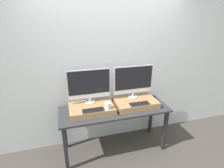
{
  "coord_description": "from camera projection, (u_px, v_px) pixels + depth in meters",
  "views": [
    {
      "loc": [
        -0.69,
        -2.0,
        2.12
      ],
      "look_at": [
        0.0,
        0.45,
        1.13
      ],
      "focal_mm": 28.0,
      "sensor_mm": 36.0,
      "label": 1
    }
  ],
  "objects": [
    {
      "name": "ground_plane",
      "position": [
        120.0,
        161.0,
        2.74
      ],
      "size": [
        12.0,
        12.0,
        0.0
      ],
      "primitive_type": "plane",
      "color": "#423D38"
    },
    {
      "name": "keyboard_left",
      "position": [
        93.0,
        110.0,
        2.49
      ],
      "size": [
        0.31,
        0.12,
        0.01
      ],
      "color": "#2D2D2D",
      "rests_on": "wooden_riser_left"
    },
    {
      "name": "wooden_riser_left",
      "position": [
        92.0,
        108.0,
        2.64
      ],
      "size": [
        0.67,
        0.44,
        0.09
      ],
      "color": "#99754C",
      "rests_on": "workbench"
    },
    {
      "name": "mug",
      "position": [
        108.0,
        106.0,
        2.53
      ],
      "size": [
        0.09,
        0.09,
        0.1
      ],
      "color": "white",
      "rests_on": "wooden_riser_left"
    },
    {
      "name": "keyboard_right",
      "position": [
        139.0,
        104.0,
        2.67
      ],
      "size": [
        0.31,
        0.12,
        0.01
      ],
      "color": "#2D2D2D",
      "rests_on": "wooden_riser_right"
    },
    {
      "name": "wall_back",
      "position": [
        108.0,
        69.0,
        2.88
      ],
      "size": [
        8.0,
        0.04,
        2.6
      ],
      "color": "silver",
      "rests_on": "ground_plane"
    },
    {
      "name": "monitor_left",
      "position": [
        89.0,
        85.0,
        2.63
      ],
      "size": [
        0.65,
        0.16,
        0.53
      ],
      "color": "#B2B2B7",
      "rests_on": "wooden_riser_left"
    },
    {
      "name": "monitor_right",
      "position": [
        133.0,
        81.0,
        2.82
      ],
      "size": [
        0.65,
        0.16,
        0.53
      ],
      "color": "#B2B2B7",
      "rests_on": "wooden_riser_right"
    },
    {
      "name": "wooden_riser_right",
      "position": [
        135.0,
        103.0,
        2.82
      ],
      "size": [
        0.67,
        0.44,
        0.09
      ],
      "color": "#99754C",
      "rests_on": "workbench"
    },
    {
      "name": "workbench",
      "position": [
        115.0,
        114.0,
        2.77
      ],
      "size": [
        1.7,
        0.61,
        0.77
      ],
      "color": "#2D2D33",
      "rests_on": "ground_plane"
    }
  ]
}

